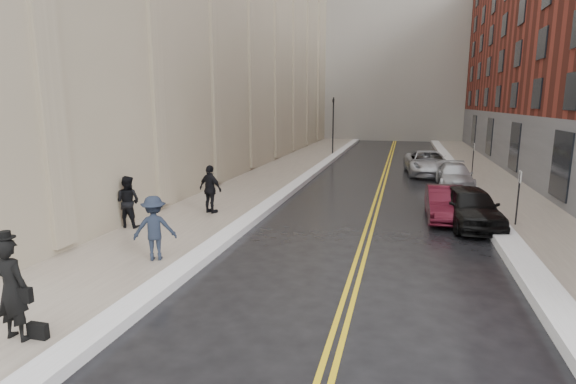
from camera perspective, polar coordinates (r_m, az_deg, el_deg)
The scene contains 18 objects.
ground at distance 11.82m, azimuth -4.77°, elevation -12.29°, with size 160.00×160.00×0.00m, color black.
sidewalk_left at distance 27.83m, azimuth -2.70°, elevation 1.65°, with size 4.00×64.00×0.15m, color gray.
sidewalk_right at distance 27.16m, azimuth 25.66°, elevation 0.30°, with size 3.00×64.00×0.15m, color gray.
lane_stripe_a at distance 26.66m, azimuth 11.58°, elevation 0.84°, with size 0.12×64.00×0.01m, color gold.
lane_stripe_b at distance 26.65m, azimuth 12.09°, elevation 0.82°, with size 0.12×64.00×0.01m, color gold.
snow_ridge_left at distance 27.24m, azimuth 1.93°, elevation 1.56°, with size 0.70×60.80×0.26m, color white.
snow_ridge_right at distance 26.84m, azimuth 21.80°, elevation 0.65°, with size 0.85×60.80×0.30m, color white.
traffic_signal at distance 40.72m, azimuth 5.75°, elevation 8.90°, with size 0.18×0.15×5.20m.
parking_sign_near at distance 19.00m, azimuth 27.21°, elevation -0.18°, with size 0.06×0.35×2.23m.
parking_sign_far at distance 30.70m, azimuth 22.46°, elevation 4.12°, with size 0.06×0.35×2.23m.
car_black at distance 18.75m, azimuth 22.12°, elevation -1.73°, with size 1.82×4.53×1.54m, color black.
car_maroon at distance 19.51m, azimuth 19.33°, elevation -1.35°, with size 1.42×4.09×1.35m, color #3F0B17.
car_silver_near at distance 27.22m, azimuth 20.37°, elevation 1.97°, with size 1.84×4.53×1.31m, color #A9ACB1.
car_silver_far at distance 31.30m, azimuth 17.28°, elevation 3.56°, with size 2.65×5.75×1.60m, color #AAACB2.
pedestrian_main at distance 10.34m, azimuth -31.64°, elevation -10.46°, with size 0.75×0.49×2.07m, color black.
pedestrian_a at distance 17.69m, azimuth -19.66°, elevation -1.15°, with size 0.94×0.73×1.93m, color black.
pedestrian_b at distance 13.76m, azimuth -16.59°, elevation -4.41°, with size 1.24×0.71×1.92m, color #1B2230.
pedestrian_c at distance 19.05m, azimuth -9.81°, elevation 0.35°, with size 1.19×0.49×2.03m, color black.
Camera 1 is at (3.63, -10.21, 4.71)m, focal length 28.00 mm.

